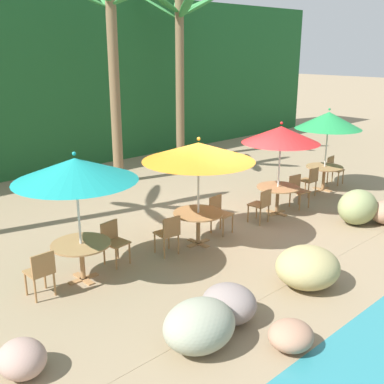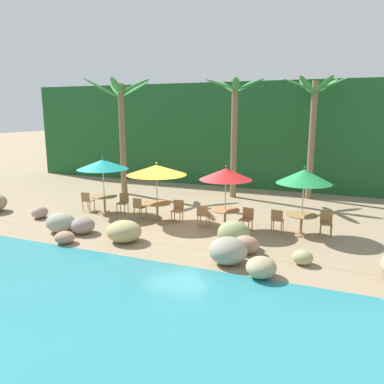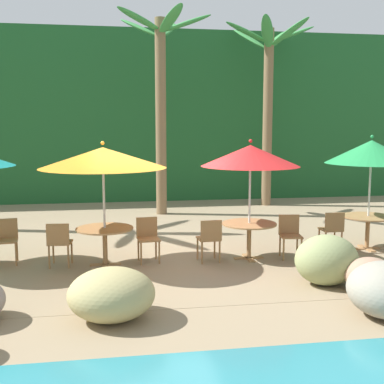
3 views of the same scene
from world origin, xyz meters
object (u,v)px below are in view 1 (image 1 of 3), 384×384
chair_orange_inland (169,232)px  umbrella_orange (199,152)px  chair_teal_seaward (113,239)px  dining_table_red (278,191)px  chair_orange_seaward (219,211)px  umbrella_red (281,135)px  umbrella_green (329,120)px  palm_tree_third (180,52)px  dining_table_teal (81,250)px  chair_green_inland (310,179)px  dining_table_orange (198,218)px  chair_teal_inland (41,271)px  palm_tree_second (113,58)px  umbrella_teal (75,170)px  chair_red_seaward (298,189)px  chair_green_seaward (333,168)px  chair_red_inland (262,203)px  dining_table_green (324,170)px

chair_orange_inland → umbrella_orange: bearing=0.6°
chair_teal_seaward → dining_table_red: chair_teal_seaward is taller
chair_orange_seaward → umbrella_red: bearing=-4.4°
umbrella_red → umbrella_green: umbrella_green is taller
umbrella_orange → palm_tree_third: size_ratio=0.40×
chair_teal_seaward → umbrella_orange: bearing=-13.6°
dining_table_teal → palm_tree_third: palm_tree_third is taller
chair_green_inland → chair_orange_seaward: bearing=-178.3°
chair_teal_seaward → palm_tree_third: bearing=40.0°
dining_table_orange → palm_tree_third: size_ratio=0.18×
chair_teal_inland → palm_tree_second: bearing=45.2°
umbrella_teal → umbrella_orange: umbrella_teal is taller
dining_table_teal → chair_red_seaward: 6.47m
dining_table_teal → chair_orange_seaward: 3.58m
umbrella_orange → umbrella_green: size_ratio=0.96×
chair_red_seaward → umbrella_teal: bearing=177.7°
umbrella_teal → umbrella_orange: 2.75m
chair_green_seaward → palm_tree_second: bearing=135.0°
umbrella_orange → chair_red_inland: size_ratio=2.76×
umbrella_red → palm_tree_second: palm_tree_second is taller
dining_table_red → chair_red_seaward: bearing=-1.5°
chair_teal_seaward → chair_red_seaward: size_ratio=1.00×
umbrella_orange → chair_green_seaward: (6.47, 0.55, -1.57)m
dining_table_teal → chair_green_seaward: chair_green_seaward is taller
dining_table_orange → dining_table_green: (5.64, 0.37, 0.00)m
dining_table_green → chair_green_seaward: bearing=12.3°
chair_green_inland → chair_green_seaward: bearing=8.6°
dining_table_teal → palm_tree_second: (4.35, 5.14, 3.26)m
dining_table_teal → umbrella_green: 8.51m
chair_orange_inland → dining_table_green: (6.49, 0.38, 0.10)m
umbrella_teal → chair_orange_inland: 2.50m
dining_table_teal → palm_tree_third: bearing=37.9°
umbrella_orange → palm_tree_third: 8.62m
chair_red_seaward → chair_green_inland: size_ratio=1.00×
umbrella_red → dining_table_red: (-0.00, 0.00, -1.48)m
dining_table_teal → chair_teal_inland: bearing=-173.1°
chair_orange_seaward → chair_red_seaward: (2.89, -0.18, 0.00)m
chair_orange_inland → dining_table_orange: bearing=0.6°
dining_table_orange → chair_green_inland: (4.78, 0.29, -0.10)m
dining_table_orange → chair_orange_inland: bearing=-179.4°
chair_orange_seaward → dining_table_red: 2.04m
chair_orange_inland → palm_tree_second: 6.83m
umbrella_red → chair_red_seaward: umbrella_red is taller
umbrella_orange → dining_table_orange: (-0.00, 0.00, -1.47)m
dining_table_teal → chair_orange_inland: bearing=-8.1°
umbrella_orange → chair_red_inland: (2.03, -0.14, -1.57)m
umbrella_teal → chair_green_inland: (7.52, 0.03, -1.62)m
dining_table_red → umbrella_orange: bearing=-179.6°
umbrella_teal → dining_table_teal: umbrella_teal is taller
dining_table_teal → chair_teal_inland: size_ratio=1.26×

